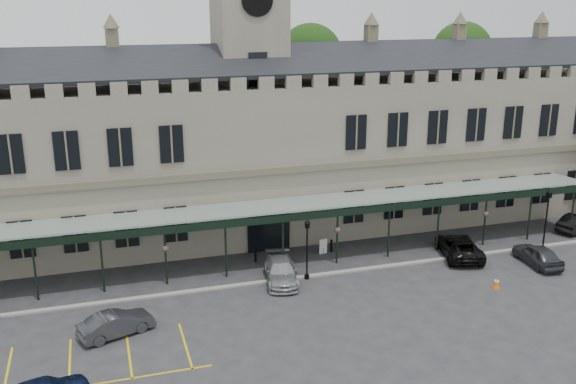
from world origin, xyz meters
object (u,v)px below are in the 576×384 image
object	(u,v)px
traffic_cone	(497,283)
lamp_post_mid	(307,243)
station_building	(251,152)
clock_tower	(250,67)
sign_board	(323,247)
car_left_b	(116,324)
lamp_post_right	(547,214)
car_taxi	(281,271)
car_van	(459,246)
car_right_a	(538,255)

from	to	relation	value
traffic_cone	lamp_post_mid	bearing A→B (deg)	156.21
station_building	clock_tower	xyz separation A→B (m)	(0.00, 0.09, 6.64)
clock_tower	traffic_cone	size ratio (longest dim) A/B	33.25
sign_board	car_left_b	distance (m)	17.12
car_left_b	lamp_post_right	bearing A→B (deg)	-103.54
lamp_post_mid	car_left_b	bearing A→B (deg)	-162.28
clock_tower	traffic_cone	xyz separation A→B (m)	(12.46, -15.72, -12.75)
station_building	car_taxi	bearing A→B (deg)	-93.64
lamp_post_mid	car_taxi	distance (m)	2.55
car_van	car_right_a	xyz separation A→B (m)	(4.51, -2.96, -0.02)
clock_tower	car_van	distance (m)	20.65
lamp_post_mid	traffic_cone	xyz separation A→B (m)	(11.36, -5.01, -2.18)
lamp_post_right	car_taxi	size ratio (longest dim) A/B	0.99
station_building	car_van	size ratio (longest dim) A/B	10.98
car_left_b	car_right_a	size ratio (longest dim) A/B	0.96
clock_tower	car_taxi	bearing A→B (deg)	-93.62
traffic_cone	sign_board	distance (m)	12.48
lamp_post_mid	car_van	world-z (taller)	lamp_post_mid
car_right_a	car_left_b	bearing A→B (deg)	6.72
station_building	car_right_a	size ratio (longest dim) A/B	13.78
clock_tower	car_van	bearing A→B (deg)	-38.22
traffic_cone	car_van	distance (m)	5.53
station_building	lamp_post_mid	xyz separation A→B (m)	(1.10, -10.63, -3.93)
sign_board	lamp_post_mid	bearing A→B (deg)	-136.85
car_taxi	car_right_a	size ratio (longest dim) A/B	1.13
car_left_b	car_right_a	distance (m)	29.05
traffic_cone	sign_board	size ratio (longest dim) A/B	0.66
car_van	lamp_post_mid	bearing A→B (deg)	17.62
station_building	lamp_post_right	distance (m)	22.82
car_left_b	car_van	bearing A→B (deg)	-99.92
station_building	car_taxi	distance (m)	11.97
car_left_b	car_right_a	xyz separation A→B (m)	(29.01, 1.55, 0.05)
sign_board	lamp_post_right	bearing A→B (deg)	-27.65
sign_board	car_taxi	distance (m)	5.73
sign_board	car_right_a	size ratio (longest dim) A/B	0.26
traffic_cone	car_right_a	bearing A→B (deg)	26.57
car_van	car_taxi	bearing A→B (deg)	16.70
lamp_post_mid	car_van	size ratio (longest dim) A/B	0.78
clock_tower	car_van	world-z (taller)	clock_tower
traffic_cone	car_right_a	distance (m)	5.66
traffic_cone	car_taxi	distance (m)	14.11
car_taxi	traffic_cone	bearing A→B (deg)	-10.91
car_van	car_right_a	world-z (taller)	car_van
traffic_cone	car_van	bearing A→B (deg)	84.39
car_right_a	station_building	bearing A→B (deg)	-33.14
lamp_post_mid	lamp_post_right	distance (m)	18.61
traffic_cone	car_van	size ratio (longest dim) A/B	0.14
traffic_cone	car_taxi	world-z (taller)	car_taxi
station_building	car_van	distance (m)	17.45
clock_tower	traffic_cone	world-z (taller)	clock_tower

